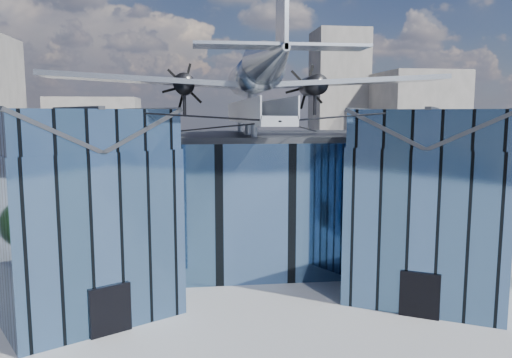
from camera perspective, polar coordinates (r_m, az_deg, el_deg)
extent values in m
plane|color=gray|center=(32.47, 0.45, -13.17)|extent=(120.00, 120.00, 0.00)
cube|color=#45668D|center=(39.89, -1.26, -2.18)|extent=(28.00, 14.00, 9.50)
cube|color=#25272C|center=(39.35, -1.28, 4.94)|extent=(28.00, 14.00, 0.40)
cube|color=#45668D|center=(30.56, -19.28, -5.62)|extent=(11.79, 11.43, 9.50)
cube|color=#45668D|center=(29.82, -19.77, 5.40)|extent=(11.56, 11.20, 2.20)
cube|color=#25272C|center=(29.22, -23.99, 5.16)|extent=(7.98, 9.23, 2.40)
cube|color=#25272C|center=(30.57, -15.73, 5.60)|extent=(7.98, 9.23, 2.40)
cube|color=#25272C|center=(29.81, -19.87, 7.61)|extent=(4.30, 7.10, 0.18)
cube|color=black|center=(27.90, -16.30, -14.18)|extent=(2.03, 1.32, 2.60)
cube|color=black|center=(32.17, -11.62, -4.70)|extent=(0.34, 0.34, 9.50)
cube|color=#45668D|center=(33.23, 19.02, -4.57)|extent=(11.79, 11.43, 9.50)
cube|color=#45668D|center=(32.55, 19.46, 5.56)|extent=(11.56, 11.20, 2.20)
cube|color=#25272C|center=(32.77, 15.51, 5.72)|extent=(7.98, 9.23, 2.40)
cube|color=#25272C|center=(32.50, 23.43, 5.36)|extent=(7.98, 9.23, 2.40)
cube|color=#25272C|center=(32.54, 19.55, 7.58)|extent=(4.30, 7.10, 0.18)
cube|color=black|center=(30.26, 18.19, -12.51)|extent=(2.03, 1.32, 2.60)
cube|color=black|center=(33.79, 11.37, -4.10)|extent=(0.34, 0.34, 9.50)
cube|color=#979CA4|center=(33.85, -0.32, 6.89)|extent=(1.80, 21.00, 0.50)
cube|color=#979CA4|center=(33.75, -1.85, 7.99)|extent=(0.08, 21.00, 1.10)
cube|color=#979CA4|center=(33.97, 1.20, 7.99)|extent=(0.08, 21.00, 1.10)
cylinder|color=#979CA4|center=(43.31, -1.83, 6.14)|extent=(0.44, 0.44, 1.35)
cylinder|color=#979CA4|center=(37.34, -0.97, 5.91)|extent=(0.44, 0.44, 1.35)
cylinder|color=#979CA4|center=(33.37, -0.22, 5.72)|extent=(0.44, 0.44, 1.35)
cylinder|color=#979CA4|center=(34.35, -0.42, 8.49)|extent=(0.70, 0.70, 1.40)
cylinder|color=black|center=(26.13, -9.90, 7.25)|extent=(10.55, 6.08, 0.69)
cylinder|color=black|center=(27.71, 12.52, 7.19)|extent=(10.55, 6.08, 0.69)
cylinder|color=black|center=(31.64, -5.31, 5.82)|extent=(6.09, 17.04, 1.19)
cylinder|color=black|center=(32.40, 5.41, 5.86)|extent=(6.09, 17.04, 1.19)
cylinder|color=#AAB0B7|center=(34.44, -0.43, 11.73)|extent=(2.50, 11.00, 2.50)
sphere|color=#AAB0B7|center=(39.89, -1.38, 11.15)|extent=(2.50, 2.50, 2.50)
cube|color=black|center=(38.95, -1.23, 12.26)|extent=(1.60, 1.40, 0.50)
cone|color=#AAB0B7|center=(25.59, 2.02, 13.86)|extent=(2.50, 7.00, 2.50)
cube|color=#AAB0B7|center=(23.58, 2.98, 18.33)|extent=(0.18, 2.40, 3.40)
cube|color=#AAB0B7|center=(23.46, 2.92, 14.92)|extent=(8.00, 1.80, 0.14)
cube|color=#AAB0B7|center=(35.30, -12.20, 10.97)|extent=(14.00, 3.20, 1.08)
cylinder|color=black|center=(35.76, -8.20, 10.62)|extent=(1.44, 3.20, 1.44)
cone|color=black|center=(37.56, -8.16, 10.47)|extent=(0.70, 0.70, 0.70)
cube|color=black|center=(37.71, -8.15, 10.45)|extent=(1.05, 0.06, 3.33)
cube|color=black|center=(37.71, -8.15, 10.45)|extent=(2.53, 0.06, 2.53)
cube|color=black|center=(37.71, -8.15, 10.45)|extent=(3.33, 0.06, 1.05)
cylinder|color=black|center=(35.12, -8.18, 8.67)|extent=(0.24, 0.24, 1.75)
cube|color=#AAB0B7|center=(36.87, 10.45, 10.86)|extent=(14.00, 3.20, 1.08)
cylinder|color=black|center=(36.79, 6.53, 10.56)|extent=(1.44, 3.20, 1.44)
cone|color=black|center=(38.54, 5.89, 10.43)|extent=(0.70, 0.70, 0.70)
cube|color=black|center=(38.69, 5.83, 10.42)|extent=(1.05, 0.06, 3.33)
cube|color=black|center=(38.69, 5.83, 10.42)|extent=(2.53, 0.06, 2.53)
cube|color=black|center=(38.69, 5.83, 10.42)|extent=(3.33, 0.06, 1.05)
cylinder|color=black|center=(36.16, 6.73, 8.66)|extent=(0.24, 0.24, 1.75)
cube|color=slate|center=(86.06, 17.66, 5.53)|extent=(12.00, 14.00, 18.00)
cube|color=slate|center=(86.70, -17.84, 4.21)|extent=(14.00, 10.00, 14.00)
cube|color=slate|center=(91.89, 9.38, 8.39)|extent=(9.00, 9.00, 26.00)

